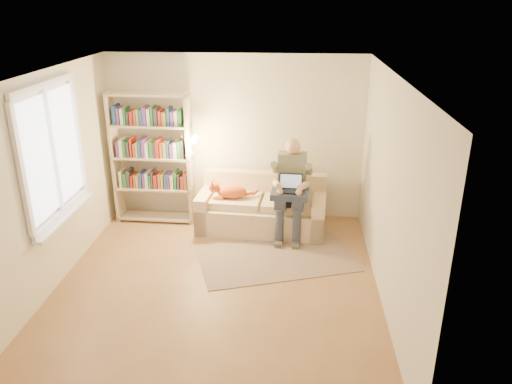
# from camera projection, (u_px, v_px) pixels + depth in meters

# --- Properties ---
(floor) EXTENTS (4.50, 4.50, 0.00)m
(floor) POSITION_uv_depth(u_px,v_px,m) (217.00, 286.00, 6.24)
(floor) COLOR olive
(floor) RESTS_ON ground
(ceiling) EXTENTS (4.00, 4.50, 0.02)m
(ceiling) POSITION_uv_depth(u_px,v_px,m) (210.00, 76.00, 5.28)
(ceiling) COLOR white
(ceiling) RESTS_ON wall_back
(wall_left) EXTENTS (0.02, 4.50, 2.60)m
(wall_left) POSITION_uv_depth(u_px,v_px,m) (47.00, 185.00, 5.91)
(wall_left) COLOR silver
(wall_left) RESTS_ON floor
(wall_right) EXTENTS (0.02, 4.50, 2.60)m
(wall_right) POSITION_uv_depth(u_px,v_px,m) (389.00, 195.00, 5.62)
(wall_right) COLOR silver
(wall_right) RESTS_ON floor
(wall_back) EXTENTS (4.00, 0.02, 2.60)m
(wall_back) POSITION_uv_depth(u_px,v_px,m) (236.00, 138.00, 7.85)
(wall_back) COLOR silver
(wall_back) RESTS_ON floor
(wall_front) EXTENTS (4.00, 0.02, 2.60)m
(wall_front) POSITION_uv_depth(u_px,v_px,m) (166.00, 300.00, 3.68)
(wall_front) COLOR silver
(wall_front) RESTS_ON floor
(window) EXTENTS (0.12, 1.52, 1.69)m
(window) POSITION_uv_depth(u_px,v_px,m) (58.00, 173.00, 6.06)
(window) COLOR white
(window) RESTS_ON wall_left
(sofa) EXTENTS (1.99, 1.01, 0.82)m
(sofa) POSITION_uv_depth(u_px,v_px,m) (262.00, 210.00, 7.71)
(sofa) COLOR beige
(sofa) RESTS_ON floor
(person) EXTENTS (0.46, 0.70, 1.47)m
(person) POSITION_uv_depth(u_px,v_px,m) (291.00, 184.00, 7.32)
(person) COLOR gray
(person) RESTS_ON sofa
(cat) EXTENTS (0.70, 0.28, 0.25)m
(cat) POSITION_uv_depth(u_px,v_px,m) (230.00, 191.00, 7.54)
(cat) COLOR orange
(cat) RESTS_ON sofa
(blanket) EXTENTS (0.57, 0.48, 0.09)m
(blanket) POSITION_uv_depth(u_px,v_px,m) (291.00, 194.00, 7.22)
(blanket) COLOR #272F45
(blanket) RESTS_ON person
(laptop) EXTENTS (0.36, 0.32, 0.28)m
(laptop) POSITION_uv_depth(u_px,v_px,m) (291.00, 187.00, 7.19)
(laptop) COLOR black
(laptop) RESTS_ON blanket
(bookshelf) EXTENTS (1.37, 0.40, 2.07)m
(bookshelf) POSITION_uv_depth(u_px,v_px,m) (152.00, 152.00, 7.67)
(bookshelf) COLOR #C4B494
(bookshelf) RESTS_ON floor
(rug) EXTENTS (2.36, 1.81, 0.01)m
(rug) POSITION_uv_depth(u_px,v_px,m) (276.00, 258.00, 6.90)
(rug) COLOR gray
(rug) RESTS_ON floor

